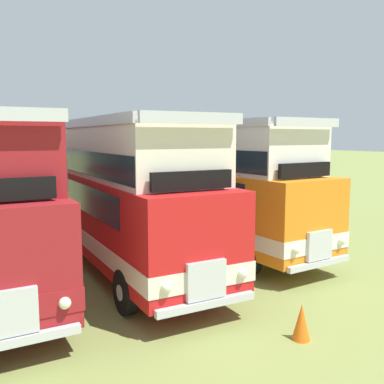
{
  "coord_description": "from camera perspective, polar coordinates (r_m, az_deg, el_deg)",
  "views": [
    {
      "loc": [
        1.13,
        -12.71,
        4.02
      ],
      "look_at": [
        8.42,
        0.16,
        2.11
      ],
      "focal_mm": 40.56,
      "sensor_mm": 36.0,
      "label": 1
    }
  ],
  "objects": [
    {
      "name": "cone_near_end",
      "position": [
        9.22,
        14.2,
        -16.23
      ],
      "size": [
        0.36,
        0.36,
        0.74
      ],
      "primitive_type": "cone",
      "color": "orange",
      "rests_on": "ground"
    },
    {
      "name": "bus_sixth_in_row",
      "position": [
        15.68,
        2.93,
        1.23
      ],
      "size": [
        3.0,
        9.81,
        4.52
      ],
      "color": "orange",
      "rests_on": "ground"
    },
    {
      "name": "bus_fifth_in_row",
      "position": [
        13.81,
        -9.96,
        0.33
      ],
      "size": [
        2.77,
        11.14,
        4.52
      ],
      "color": "red",
      "rests_on": "ground"
    }
  ]
}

